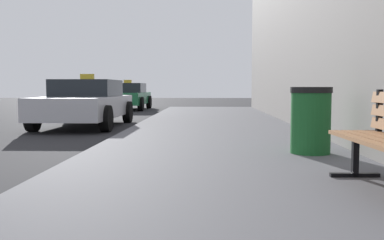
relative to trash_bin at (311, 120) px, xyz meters
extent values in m
cube|color=#5B5B60|center=(-1.20, -1.36, -0.54)|extent=(4.00, 32.00, 0.15)
cube|color=#9E6B42|center=(-0.08, -2.38, -0.01)|extent=(0.17, 1.75, 0.04)
cube|color=#9E6B42|center=(0.04, -2.37, -0.01)|extent=(0.17, 1.75, 0.04)
cube|color=black|center=(0.08, -1.62, -0.24)|extent=(0.06, 0.06, 0.45)
cube|color=black|center=(0.08, -1.62, -0.44)|extent=(0.50, 0.08, 0.04)
cube|color=black|center=(0.31, -1.61, 0.21)|extent=(0.05, 0.05, 0.44)
cylinder|color=#195926|center=(0.00, 0.00, -0.04)|extent=(0.54, 0.54, 0.84)
cylinder|color=black|center=(0.00, 0.00, 0.41)|extent=(0.57, 0.57, 0.08)
cube|color=#B7B7BF|center=(-4.73, 5.69, -0.07)|extent=(1.78, 4.43, 0.55)
cube|color=black|center=(-4.73, 5.91, 0.43)|extent=(1.57, 2.00, 0.45)
cube|color=yellow|center=(-4.73, 5.91, 0.74)|extent=(0.36, 0.14, 0.16)
cylinder|color=black|center=(-3.84, 4.27, -0.29)|extent=(0.22, 0.64, 0.64)
cylinder|color=black|center=(-5.62, 4.27, -0.29)|extent=(0.22, 0.64, 0.64)
cylinder|color=black|center=(-3.84, 7.11, -0.29)|extent=(0.22, 0.64, 0.64)
cylinder|color=black|center=(-5.62, 7.11, -0.29)|extent=(0.22, 0.64, 0.64)
cube|color=#196638|center=(-5.29, 14.91, -0.07)|extent=(1.75, 4.27, 0.55)
cube|color=black|center=(-5.29, 15.12, 0.43)|extent=(1.54, 1.92, 0.45)
cube|color=yellow|center=(-5.29, 15.12, 0.74)|extent=(0.36, 0.14, 0.16)
cylinder|color=black|center=(-4.41, 13.54, -0.29)|extent=(0.22, 0.64, 0.64)
cylinder|color=black|center=(-6.16, 13.54, -0.29)|extent=(0.22, 0.64, 0.64)
cylinder|color=black|center=(-4.41, 16.27, -0.29)|extent=(0.22, 0.64, 0.64)
cylinder|color=black|center=(-6.16, 16.27, -0.29)|extent=(0.22, 0.64, 0.64)
camera|label=1|loc=(-1.43, -6.08, 0.45)|focal=41.05mm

